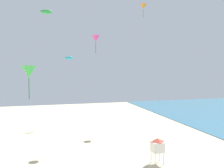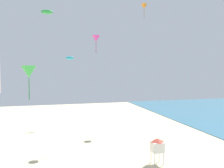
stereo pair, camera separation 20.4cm
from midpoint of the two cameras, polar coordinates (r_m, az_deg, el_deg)
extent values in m
cylinder|color=white|center=(25.21, 10.09, -16.85)|extent=(0.10, 0.10, 1.20)
cylinder|color=white|center=(25.59, 11.99, -16.56)|extent=(0.10, 0.10, 1.20)
cylinder|color=white|center=(25.98, 9.21, -16.22)|extent=(0.10, 0.10, 1.20)
cylinder|color=white|center=(26.35, 11.06, -15.95)|extent=(0.10, 0.10, 1.20)
cube|color=white|center=(25.43, 10.62, -14.06)|extent=(1.10, 1.10, 1.00)
pyramid|color=#D14C3D|center=(25.23, 10.63, -12.60)|extent=(1.10, 1.10, 0.35)
ellipsoid|color=#2DB7CC|center=(42.98, -9.58, 5.95)|extent=(1.36, 0.38, 0.53)
cone|color=#DB3D9E|center=(32.84, -3.53, 10.42)|extent=(1.01, 1.01, 0.82)
cylinder|color=#992A6E|center=(32.72, -3.52, 8.43)|extent=(0.05, 0.05, 1.47)
cone|color=orange|center=(45.33, 7.54, 17.32)|extent=(1.05, 1.05, 0.86)
cylinder|color=#A75C15|center=(45.06, 7.53, 15.84)|extent=(0.06, 0.06, 1.52)
cone|color=green|center=(26.52, -18.42, 2.71)|extent=(1.53, 1.53, 1.25)
cylinder|color=#277C35|center=(26.59, -18.35, -1.03)|extent=(0.08, 0.08, 2.22)
ellipsoid|color=green|center=(37.53, -14.62, 15.79)|extent=(1.66, 0.46, 0.65)
camera|label=1|loc=(0.10, -89.78, 0.01)|focal=39.66mm
camera|label=2|loc=(0.10, 90.22, -0.01)|focal=39.66mm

